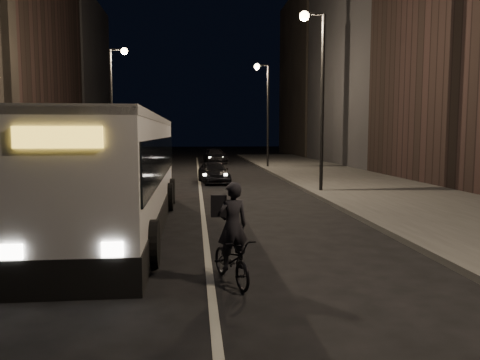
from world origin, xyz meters
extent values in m
plane|color=black|center=(0.00, 0.00, 0.00)|extent=(180.00, 180.00, 0.00)
cube|color=#393936|center=(8.50, 14.00, 0.08)|extent=(7.00, 70.00, 0.16)
cube|color=#393936|center=(-8.50, 14.00, 0.08)|extent=(7.00, 70.00, 0.16)
cube|color=black|center=(16.00, 27.50, 10.50)|extent=(8.00, 61.00, 21.00)
cylinder|color=black|center=(5.60, 12.00, 4.16)|extent=(0.16, 0.16, 8.00)
cube|color=black|center=(5.15, 12.00, 8.16)|extent=(0.90, 0.08, 0.08)
sphere|color=#FFD18C|center=(4.70, 12.00, 8.06)|extent=(0.44, 0.44, 0.44)
cylinder|color=black|center=(5.60, 28.00, 4.16)|extent=(0.16, 0.16, 8.00)
cube|color=black|center=(5.15, 28.00, 8.16)|extent=(0.90, 0.08, 0.08)
sphere|color=#FFD18C|center=(4.70, 28.00, 8.06)|extent=(0.44, 0.44, 0.44)
cylinder|color=black|center=(-5.60, 22.00, 4.16)|extent=(0.16, 0.16, 8.00)
cube|color=black|center=(-5.15, 22.00, 8.16)|extent=(0.90, 0.08, 0.08)
sphere|color=#FFD18C|center=(-4.70, 22.00, 8.06)|extent=(0.44, 0.44, 0.44)
cube|color=white|center=(-2.50, 4.74, 1.63)|extent=(2.59, 12.21, 3.25)
cube|color=black|center=(-2.50, 4.74, 2.08)|extent=(2.67, 11.80, 1.17)
cube|color=white|center=(-2.50, 4.74, 3.20)|extent=(2.61, 12.21, 0.18)
cube|color=gold|center=(-2.48, -1.36, 2.74)|extent=(1.42, 0.13, 0.36)
cylinder|color=black|center=(-3.76, 0.46, 0.51)|extent=(0.36, 1.02, 1.02)
cylinder|color=black|center=(-1.22, 0.47, 0.51)|extent=(0.36, 1.02, 1.02)
cylinder|color=black|center=(-3.79, 8.59, 0.51)|extent=(0.36, 1.02, 1.02)
cylinder|color=black|center=(-1.25, 8.60, 0.51)|extent=(0.36, 1.02, 1.02)
imported|color=black|center=(0.40, -0.68, 0.44)|extent=(1.05, 1.78, 0.88)
imported|color=black|center=(0.40, -0.88, 1.13)|extent=(0.67, 0.54, 1.61)
imported|color=black|center=(0.80, 17.14, 0.63)|extent=(1.94, 3.85, 1.26)
imported|color=#333235|center=(-3.60, 22.55, 0.73)|extent=(1.61, 4.46, 1.46)
imported|color=black|center=(1.65, 34.67, 0.68)|extent=(2.34, 4.85, 1.36)
camera|label=1|loc=(-0.28, -9.24, 2.81)|focal=35.00mm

